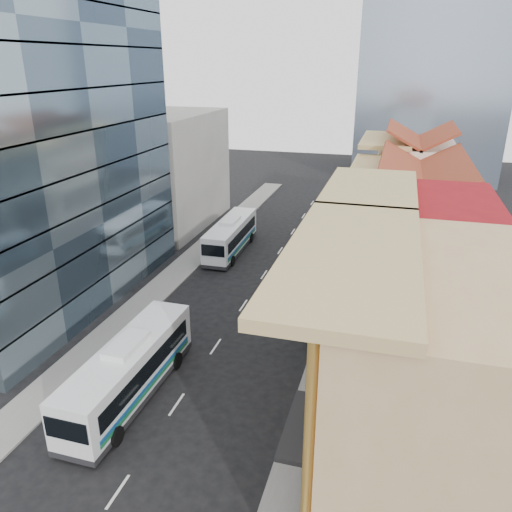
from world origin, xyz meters
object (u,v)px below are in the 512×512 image
(shophouse_tan, at_px, (426,391))
(bus_left_far, at_px, (231,235))
(office_tower, at_px, (26,127))
(bus_right, at_px, (307,294))
(bus_left_near, at_px, (129,369))

(shophouse_tan, distance_m, bus_left_far, 35.23)
(shophouse_tan, height_order, office_tower, office_tower)
(bus_left_far, distance_m, bus_right, 15.84)
(office_tower, height_order, bus_left_near, office_tower)
(office_tower, distance_m, bus_left_far, 23.28)
(bus_left_near, bearing_deg, office_tower, 142.49)
(office_tower, relative_size, bus_left_near, 2.40)
(bus_left_far, height_order, bus_right, bus_left_far)
(bus_left_far, xyz_separation_m, bus_right, (10.72, -11.66, -0.40))
(shophouse_tan, relative_size, office_tower, 0.47)
(office_tower, bearing_deg, bus_right, 9.04)
(shophouse_tan, height_order, bus_right, shophouse_tan)
(bus_left_far, bearing_deg, bus_right, -48.59)
(bus_right, bearing_deg, shophouse_tan, -82.47)
(bus_left_near, bearing_deg, bus_left_far, 95.42)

